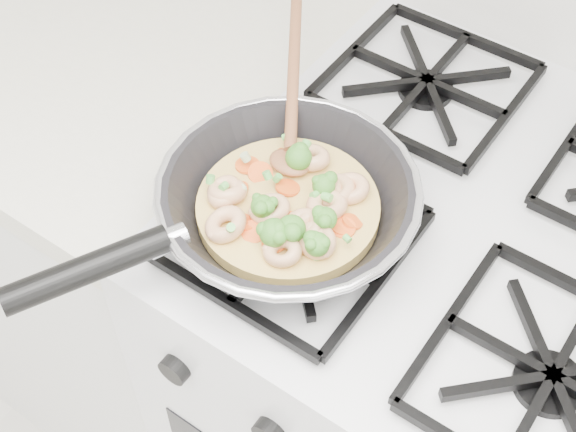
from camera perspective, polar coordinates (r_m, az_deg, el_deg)
The scene contains 3 objects.
stove at distance 1.31m, azimuth 9.63°, elevation -12.45°, with size 0.60×0.60×0.92m.
counter_left at distance 1.62m, azimuth -15.84°, elevation 2.38°, with size 1.00×0.60×0.90m.
skillet at distance 0.86m, azimuth -0.25°, elevation 0.98°, with size 0.33×0.57×0.09m.
Camera 1 is at (0.16, 1.10, 1.61)m, focal length 50.91 mm.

